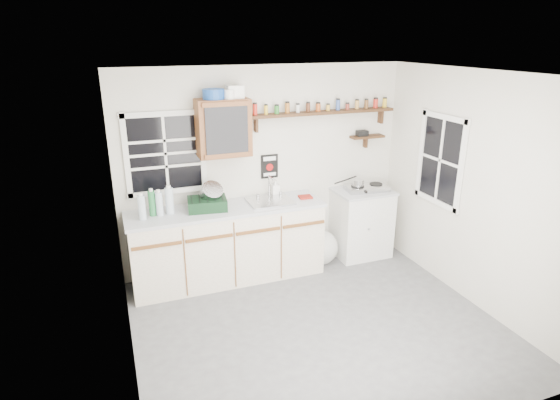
{
  "coord_description": "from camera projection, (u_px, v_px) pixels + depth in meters",
  "views": [
    {
      "loc": [
        -1.81,
        -3.71,
        2.8
      ],
      "look_at": [
        -0.2,
        0.55,
        1.21
      ],
      "focal_mm": 30.0,
      "sensor_mm": 36.0,
      "label": 1
    }
  ],
  "objects": [
    {
      "name": "room",
      "position": [
        321.0,
        211.0,
        4.39
      ],
      "size": [
        3.64,
        3.24,
        2.54
      ],
      "color": "#4C4C4E",
      "rests_on": "ground"
    },
    {
      "name": "main_cabinet",
      "position": [
        228.0,
        243.0,
        5.6
      ],
      "size": [
        2.31,
        0.63,
        0.92
      ],
      "color": "#C0B39F",
      "rests_on": "floor"
    },
    {
      "name": "right_cabinet",
      "position": [
        361.0,
        222.0,
        6.24
      ],
      "size": [
        0.73,
        0.57,
        0.91
      ],
      "color": "silver",
      "rests_on": "floor"
    },
    {
      "name": "sink",
      "position": [
        270.0,
        201.0,
        5.63
      ],
      "size": [
        0.52,
        0.44,
        0.29
      ],
      "color": "#B2B2B6",
      "rests_on": "main_cabinet"
    },
    {
      "name": "upper_cabinet",
      "position": [
        223.0,
        128.0,
        5.29
      ],
      "size": [
        0.6,
        0.32,
        0.65
      ],
      "color": "#5B2B16",
      "rests_on": "wall_back"
    },
    {
      "name": "upper_cabinet_clutter",
      "position": [
        222.0,
        93.0,
        5.16
      ],
      "size": [
        0.45,
        0.24,
        0.14
      ],
      "color": "#18469D",
      "rests_on": "upper_cabinet"
    },
    {
      "name": "spice_shelf",
      "position": [
        323.0,
        111.0,
        5.74
      ],
      "size": [
        1.91,
        0.18,
        0.35
      ],
      "color": "black",
      "rests_on": "wall_back"
    },
    {
      "name": "secondary_shelf",
      "position": [
        366.0,
        136.0,
        6.08
      ],
      "size": [
        0.45,
        0.16,
        0.24
      ],
      "color": "black",
      "rests_on": "wall_back"
    },
    {
      "name": "warning_sign",
      "position": [
        270.0,
        166.0,
        5.8
      ],
      "size": [
        0.22,
        0.02,
        0.3
      ],
      "color": "black",
      "rests_on": "wall_back"
    },
    {
      "name": "window_back",
      "position": [
        165.0,
        154.0,
        5.29
      ],
      "size": [
        0.93,
        0.03,
        0.98
      ],
      "color": "black",
      "rests_on": "wall_back"
    },
    {
      "name": "window_right",
      "position": [
        441.0,
        160.0,
        5.4
      ],
      "size": [
        0.03,
        0.78,
        1.08
      ],
      "color": "black",
      "rests_on": "wall_back"
    },
    {
      "name": "water_bottles",
      "position": [
        157.0,
        203.0,
        5.15
      ],
      "size": [
        0.39,
        0.17,
        0.33
      ],
      "color": "silver",
      "rests_on": "main_cabinet"
    },
    {
      "name": "dish_rack",
      "position": [
        208.0,
        200.0,
        5.36
      ],
      "size": [
        0.48,
        0.39,
        0.33
      ],
      "rotation": [
        0.0,
        0.0,
        -0.14
      ],
      "color": "black",
      "rests_on": "main_cabinet"
    },
    {
      "name": "soap_bottle",
      "position": [
        275.0,
        187.0,
        5.84
      ],
      "size": [
        0.09,
        0.09,
        0.2
      ],
      "primitive_type": "imported",
      "rotation": [
        0.0,
        0.0,
        0.0
      ],
      "color": "silver",
      "rests_on": "main_cabinet"
    },
    {
      "name": "rag",
      "position": [
        305.0,
        197.0,
        5.77
      ],
      "size": [
        0.17,
        0.15,
        0.02
      ],
      "primitive_type": "cube",
      "rotation": [
        0.0,
        0.0,
        -0.1
      ],
      "color": "maroon",
      "rests_on": "main_cabinet"
    },
    {
      "name": "hotplate",
      "position": [
        367.0,
        188.0,
        6.07
      ],
      "size": [
        0.58,
        0.36,
        0.08
      ],
      "rotation": [
        0.0,
        0.0,
        -0.12
      ],
      "color": "#B2B2B6",
      "rests_on": "right_cabinet"
    },
    {
      "name": "saucepan",
      "position": [
        357.0,
        183.0,
        6.0
      ],
      "size": [
        0.33,
        0.24,
        0.15
      ],
      "rotation": [
        0.0,
        0.0,
        -0.7
      ],
      "color": "#B2B2B6",
      "rests_on": "hotplate"
    },
    {
      "name": "trash_bag",
      "position": [
        321.0,
        247.0,
        6.08
      ],
      "size": [
        0.43,
        0.39,
        0.49
      ],
      "color": "beige",
      "rests_on": "floor"
    }
  ]
}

